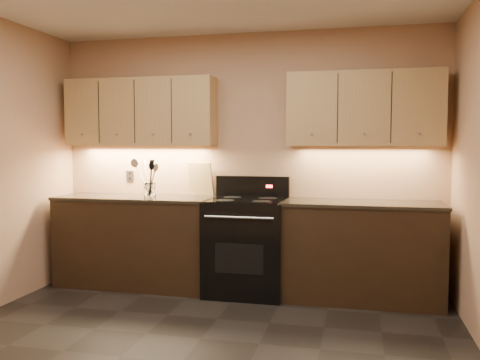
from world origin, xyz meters
name	(u,v)px	position (x,y,z in m)	size (l,w,h in m)	color
wall_back	(246,160)	(0.00, 2.00, 1.30)	(4.00, 0.04, 2.60)	tan
counter_left	(136,241)	(-1.10, 1.70, 0.47)	(1.62, 0.62, 0.93)	black
counter_right	(362,251)	(1.18, 1.70, 0.47)	(1.46, 0.62, 0.93)	black
stove	(247,245)	(0.08, 1.68, 0.48)	(0.76, 0.68, 1.14)	black
upper_cab_left	(141,112)	(-1.10, 1.85, 1.80)	(1.60, 0.30, 0.70)	tan
upper_cab_right	(364,109)	(1.18, 1.85, 1.80)	(1.44, 0.30, 0.70)	tan
outlet_plate	(130,176)	(-1.30, 1.99, 1.12)	(0.09, 0.01, 0.12)	#B2B5BA
utensil_crock	(150,191)	(-0.91, 1.62, 1.00)	(0.13, 0.13, 0.15)	white
cutting_board	(201,179)	(-0.48, 1.96, 1.10)	(0.28, 0.02, 0.35)	tan
wooden_spoon	(148,180)	(-0.93, 1.61, 1.11)	(0.06, 0.06, 0.33)	tan
black_spoon	(150,179)	(-0.91, 1.64, 1.12)	(0.06, 0.06, 0.35)	black
black_turner	(149,177)	(-0.91, 1.60, 1.13)	(0.08, 0.08, 0.38)	black
steel_spatula	(152,177)	(-0.89, 1.63, 1.14)	(0.08, 0.08, 0.38)	silver
steel_skimmer	(151,176)	(-0.89, 1.61, 1.15)	(0.09, 0.09, 0.40)	silver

